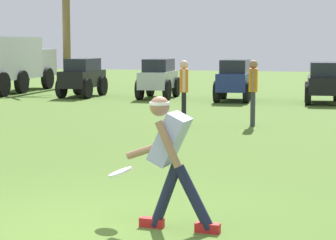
{
  "coord_description": "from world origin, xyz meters",
  "views": [
    {
      "loc": [
        2.89,
        -5.99,
        1.96
      ],
      "look_at": [
        0.33,
        2.63,
        0.9
      ],
      "focal_mm": 70.0,
      "sensor_mm": 36.0,
      "label": 1
    }
  ],
  "objects_px": {
    "frisbee_thrower": "(171,155)",
    "parked_car_slot_a": "(82,76)",
    "teammate_near_sideline": "(184,87)",
    "box_truck": "(14,61)",
    "parked_car_slot_d": "(323,81)",
    "palm_tree_far_left": "(66,6)",
    "teammate_midfield": "(253,86)",
    "parked_car_slot_c": "(235,79)",
    "frisbee_in_flight": "(120,172)",
    "parked_car_slot_b": "(158,77)"
  },
  "relations": [
    {
      "from": "frisbee_thrower",
      "to": "parked_car_slot_a",
      "type": "height_order",
      "value": "frisbee_thrower"
    },
    {
      "from": "teammate_near_sideline",
      "to": "box_truck",
      "type": "relative_size",
      "value": 0.26
    },
    {
      "from": "teammate_near_sideline",
      "to": "parked_car_slot_d",
      "type": "height_order",
      "value": "teammate_near_sideline"
    },
    {
      "from": "teammate_near_sideline",
      "to": "palm_tree_far_left",
      "type": "distance_m",
      "value": 15.01
    },
    {
      "from": "frisbee_thrower",
      "to": "parked_car_slot_a",
      "type": "bearing_deg",
      "value": 116.95
    },
    {
      "from": "parked_car_slot_a",
      "to": "palm_tree_far_left",
      "type": "distance_m",
      "value": 6.09
    },
    {
      "from": "frisbee_thrower",
      "to": "teammate_near_sideline",
      "type": "xyz_separation_m",
      "value": [
        -2.1,
        8.29,
        0.15
      ]
    },
    {
      "from": "palm_tree_far_left",
      "to": "parked_car_slot_d",
      "type": "bearing_deg",
      "value": -22.38
    },
    {
      "from": "teammate_midfield",
      "to": "parked_car_slot_c",
      "type": "distance_m",
      "value": 6.83
    },
    {
      "from": "frisbee_in_flight",
      "to": "parked_car_slot_d",
      "type": "relative_size",
      "value": 0.13
    },
    {
      "from": "frisbee_in_flight",
      "to": "palm_tree_far_left",
      "type": "distance_m",
      "value": 22.65
    },
    {
      "from": "parked_car_slot_c",
      "to": "box_truck",
      "type": "height_order",
      "value": "box_truck"
    },
    {
      "from": "parked_car_slot_c",
      "to": "frisbee_in_flight",
      "type": "bearing_deg",
      "value": -83.97
    },
    {
      "from": "frisbee_in_flight",
      "to": "palm_tree_far_left",
      "type": "bearing_deg",
      "value": 116.77
    },
    {
      "from": "teammate_midfield",
      "to": "parked_car_slot_c",
      "type": "relative_size",
      "value": 0.65
    },
    {
      "from": "parked_car_slot_a",
      "to": "parked_car_slot_d",
      "type": "xyz_separation_m",
      "value": [
        8.62,
        -0.1,
        -0.02
      ]
    },
    {
      "from": "parked_car_slot_d",
      "to": "parked_car_slot_a",
      "type": "bearing_deg",
      "value": 179.35
    },
    {
      "from": "frisbee_thrower",
      "to": "box_truck",
      "type": "height_order",
      "value": "box_truck"
    },
    {
      "from": "frisbee_thrower",
      "to": "parked_car_slot_a",
      "type": "xyz_separation_m",
      "value": [
        -7.96,
        15.66,
        -0.05
      ]
    },
    {
      "from": "teammate_near_sideline",
      "to": "parked_car_slot_b",
      "type": "bearing_deg",
      "value": 111.59
    },
    {
      "from": "frisbee_thrower",
      "to": "teammate_midfield",
      "type": "relative_size",
      "value": 0.9
    },
    {
      "from": "parked_car_slot_a",
      "to": "palm_tree_far_left",
      "type": "height_order",
      "value": "palm_tree_far_left"
    },
    {
      "from": "teammate_midfield",
      "to": "teammate_near_sideline",
      "type": "bearing_deg",
      "value": -157.46
    },
    {
      "from": "parked_car_slot_b",
      "to": "box_truck",
      "type": "xyz_separation_m",
      "value": [
        -6.42,
        1.12,
        0.49
      ]
    },
    {
      "from": "teammate_near_sideline",
      "to": "parked_car_slot_c",
      "type": "distance_m",
      "value": 7.25
    },
    {
      "from": "teammate_near_sideline",
      "to": "parked_car_slot_d",
      "type": "distance_m",
      "value": 7.79
    },
    {
      "from": "teammate_midfield",
      "to": "parked_car_slot_d",
      "type": "relative_size",
      "value": 0.63
    },
    {
      "from": "teammate_midfield",
      "to": "palm_tree_far_left",
      "type": "relative_size",
      "value": 0.26
    },
    {
      "from": "parked_car_slot_b",
      "to": "parked_car_slot_d",
      "type": "xyz_separation_m",
      "value": [
        5.75,
        -0.28,
        -0.02
      ]
    },
    {
      "from": "parked_car_slot_d",
      "to": "palm_tree_far_left",
      "type": "bearing_deg",
      "value": 157.62
    },
    {
      "from": "frisbee_in_flight",
      "to": "parked_car_slot_d",
      "type": "height_order",
      "value": "parked_car_slot_d"
    },
    {
      "from": "frisbee_thrower",
      "to": "frisbee_in_flight",
      "type": "bearing_deg",
      "value": 160.42
    },
    {
      "from": "frisbee_in_flight",
      "to": "teammate_midfield",
      "type": "bearing_deg",
      "value": 89.5
    },
    {
      "from": "teammate_midfield",
      "to": "parked_car_slot_a",
      "type": "relative_size",
      "value": 0.66
    },
    {
      "from": "parked_car_slot_c",
      "to": "parked_car_slot_b",
      "type": "bearing_deg",
      "value": 173.85
    },
    {
      "from": "frisbee_in_flight",
      "to": "parked_car_slot_d",
      "type": "bearing_deg",
      "value": 85.11
    },
    {
      "from": "parked_car_slot_a",
      "to": "parked_car_slot_c",
      "type": "xyz_separation_m",
      "value": [
        5.69,
        -0.12,
        0.0
      ]
    },
    {
      "from": "parked_car_slot_b",
      "to": "frisbee_thrower",
      "type": "bearing_deg",
      "value": -72.18
    },
    {
      "from": "parked_car_slot_b",
      "to": "parked_car_slot_c",
      "type": "xyz_separation_m",
      "value": [
        2.82,
        -0.3,
        0.0
      ]
    },
    {
      "from": "frisbee_thrower",
      "to": "parked_car_slot_c",
      "type": "relative_size",
      "value": 0.59
    },
    {
      "from": "parked_car_slot_b",
      "to": "palm_tree_far_left",
      "type": "bearing_deg",
      "value": 142.02
    },
    {
      "from": "frisbee_in_flight",
      "to": "parked_car_slot_b",
      "type": "xyz_separation_m",
      "value": [
        -4.44,
        15.61,
        0.21
      ]
    },
    {
      "from": "frisbee_thrower",
      "to": "parked_car_slot_c",
      "type": "height_order",
      "value": "frisbee_thrower"
    },
    {
      "from": "teammate_near_sideline",
      "to": "parked_car_slot_a",
      "type": "height_order",
      "value": "teammate_near_sideline"
    },
    {
      "from": "parked_car_slot_d",
      "to": "palm_tree_far_left",
      "type": "relative_size",
      "value": 0.42
    },
    {
      "from": "teammate_midfield",
      "to": "box_truck",
      "type": "height_order",
      "value": "box_truck"
    },
    {
      "from": "parked_car_slot_b",
      "to": "parked_car_slot_d",
      "type": "relative_size",
      "value": 0.97
    },
    {
      "from": "parked_car_slot_a",
      "to": "parked_car_slot_d",
      "type": "relative_size",
      "value": 0.96
    },
    {
      "from": "parked_car_slot_a",
      "to": "parked_car_slot_b",
      "type": "distance_m",
      "value": 2.88
    },
    {
      "from": "frisbee_thrower",
      "to": "palm_tree_far_left",
      "type": "distance_m",
      "value": 23.11
    }
  ]
}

